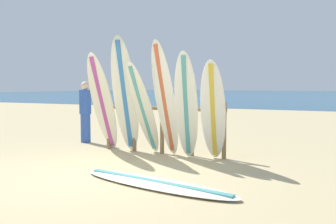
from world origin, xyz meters
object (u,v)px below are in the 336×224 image
Objects in this scene: surfboard_leaning_far_left at (103,103)px; surfboard_leaning_center_right at (186,106)px; surfboard_rack at (162,122)px; surfboard_lying_on_sand at (156,183)px; surfboard_leaning_left at (125,95)px; surfboard_leaning_center at (165,99)px; beachgoer_standing at (85,109)px; surfboard_leaning_center_left at (143,109)px; surfboard_leaning_right at (213,111)px.

surfboard_leaning_center_right is at bearing 0.69° from surfboard_leaning_far_left.
surfboard_lying_on_sand is (1.06, -2.37, -0.65)m from surfboard_rack.
surfboard_leaning_center is at bearing 0.39° from surfboard_leaning_left.
surfboard_leaning_center is 2.84m from beachgoer_standing.
surfboard_leaning_left is at bearing -26.42° from beachgoer_standing.
surfboard_leaning_center_left is 0.92× the size of surfboard_leaning_center_right.
surfboard_leaning_center_right reaches higher than surfboard_rack.
surfboard_leaning_center_left is at bearing 177.54° from surfboard_leaning_right.
surfboard_leaning_right is (2.02, -0.08, -0.28)m from surfboard_leaning_left.
surfboard_leaning_far_left is 3.22m from surfboard_lying_on_sand.
surfboard_leaning_center_right is at bearing 179.76° from surfboard_leaning_right.
surfboard_leaning_far_left reaches higher than surfboard_leaning_center_right.
surfboard_leaning_left is 2.04m from surfboard_leaning_right.
surfboard_leaning_far_left is 1.97m from surfboard_leaning_center_right.
surfboard_leaning_center_left is 2.36m from beachgoer_standing.
surfboard_leaning_center_left is (-0.29, -0.31, 0.30)m from surfboard_rack.
beachgoer_standing is at bearing 165.91° from surfboard_leaning_right.
surfboard_lying_on_sand is (2.32, -1.97, -1.05)m from surfboard_leaning_far_left.
surfboard_leaning_center_left is 0.82× the size of surfboard_leaning_center.
surfboard_leaning_right reaches higher than surfboard_rack.
surfboard_leaning_center_left is 1.56m from surfboard_leaning_right.
surfboard_lying_on_sand is at bearing -39.68° from beachgoer_standing.
surfboard_leaning_center_left is (0.46, -0.01, -0.28)m from surfboard_leaning_left.
surfboard_leaning_right is at bearing -2.31° from surfboard_leaning_left.
surfboard_leaning_left is 0.54m from surfboard_leaning_center_left.
beachgoer_standing is (-1.73, 0.86, -0.39)m from surfboard_leaning_left.
surfboard_leaning_left is 1.60× the size of beachgoer_standing.
surfboard_leaning_left is at bearing 178.20° from surfboard_leaning_center_left.
beachgoer_standing is (-3.54, 2.94, 0.83)m from surfboard_lying_on_sand.
surfboard_leaning_center_right is (1.00, -0.06, 0.09)m from surfboard_leaning_center_left.
surfboard_leaning_center is (0.96, 0.01, -0.06)m from surfboard_leaning_left.
surfboard_leaning_far_left is 1.57m from beachgoer_standing.
surfboard_leaning_left is 1.98m from beachgoer_standing.
beachgoer_standing is at bearing 162.37° from surfboard_leaning_center.
surfboard_leaning_center is 1.22× the size of surfboard_leaning_right.
surfboard_leaning_right is 2.22m from surfboard_lying_on_sand.
beachgoer_standing is at bearing 141.77° from surfboard_leaning_far_left.
surfboard_leaning_left is 1.18× the size of surfboard_leaning_center_right.
surfboard_lying_on_sand is at bearing -67.77° from surfboard_leaning_center.
surfboard_leaning_center_left is at bearing -1.80° from surfboard_leaning_left.
surfboard_leaning_far_left reaches higher than surfboard_rack.
surfboard_leaning_center_left is 2.64m from surfboard_lying_on_sand.
surfboard_leaning_far_left is at bearing -38.23° from beachgoer_standing.
surfboard_lying_on_sand is (0.85, -2.08, -1.16)m from surfboard_leaning_center.
surfboard_leaning_center_right is 2.27m from surfboard_lying_on_sand.
beachgoer_standing is (-2.69, 0.85, -0.33)m from surfboard_leaning_center.
surfboard_leaning_right is at bearing -4.72° from surfboard_leaning_center.
surfboard_rack is at bearing 21.82° from surfboard_leaning_left.
surfboard_leaning_left is at bearing 131.04° from surfboard_lying_on_sand.
surfboard_leaning_far_left is 1.38× the size of beachgoer_standing.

